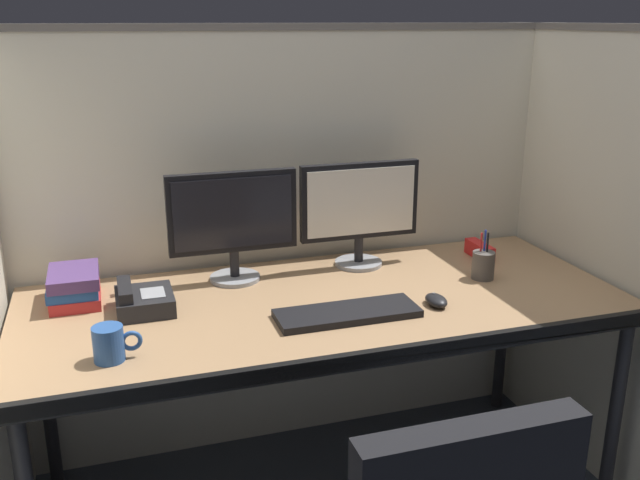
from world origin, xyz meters
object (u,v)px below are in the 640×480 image
pen_cup (483,265)px  desk (326,314)px  computer_mouse (436,300)px  red_stapler (480,250)px  monitor_left (233,219)px  coffee_mug (110,344)px  book_stack (74,286)px  monitor_right (360,207)px  desk_phone (143,300)px  keyboard_main (347,313)px

pen_cup → desk: bearing=-177.9°
computer_mouse → red_stapler: bearing=45.2°
monitor_left → desk: bearing=-47.6°
monitor_left → coffee_mug: size_ratio=3.41×
book_stack → desk: bearing=-16.4°
monitor_right → coffee_mug: bearing=-150.5°
red_stapler → pen_cup: (-0.10, -0.20, 0.02)m
desk_phone → red_stapler: bearing=5.9°
desk → book_stack: book_stack is taller
coffee_mug → pen_cup: 1.25m
desk → monitor_right: bearing=52.2°
red_stapler → desk_phone: (-1.23, -0.13, 0.01)m
book_stack → coffee_mug: (0.09, -0.44, -0.00)m
desk_phone → coffee_mug: bearing=-108.5°
computer_mouse → pen_cup: 0.31m
desk_phone → book_stack: bearing=146.1°
book_stack → coffee_mug: bearing=-77.8°
monitor_left → monitor_right: size_ratio=1.00×
book_stack → desk_phone: (0.20, -0.13, -0.02)m
computer_mouse → keyboard_main: bearing=179.3°
monitor_left → monitor_right: same height
desk → pen_cup: bearing=2.1°
monitor_right → computer_mouse: 0.48m
pen_cup → red_stapler: bearing=62.8°
red_stapler → desk_phone: size_ratio=0.79×
pen_cup → desk_phone: bearing=176.5°
keyboard_main → book_stack: size_ratio=2.00×
desk → keyboard_main: 0.16m
monitor_left → keyboard_main: monitor_left is taller
desk → pen_cup: pen_cup is taller
computer_mouse → pen_cup: bearing=32.7°
monitor_right → coffee_mug: (-0.87, -0.49, -0.17)m
keyboard_main → desk_phone: bearing=158.2°
computer_mouse → pen_cup: (0.26, 0.17, 0.03)m
monitor_right → pen_cup: 0.47m
desk → coffee_mug: size_ratio=15.08×
keyboard_main → red_stapler: 0.74m
desk → desk_phone: bearing=170.9°
desk → keyboard_main: size_ratio=4.42×
monitor_left → computer_mouse: bearing=-36.5°
monitor_left → pen_cup: monitor_left is taller
monitor_left → desk_phone: bearing=-151.3°
monitor_left → keyboard_main: bearing=-57.2°
monitor_right → coffee_mug: monitor_right is taller
keyboard_main → pen_cup: 0.57m
coffee_mug → red_stapler: size_ratio=0.84×
keyboard_main → coffee_mug: 0.68m
monitor_right → pen_cup: bearing=-35.7°
monitor_left → monitor_right: 0.45m
coffee_mug → pen_cup: size_ratio=0.74×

